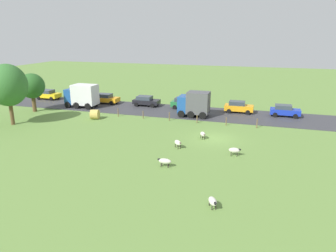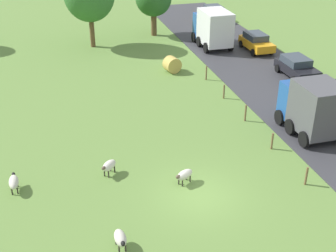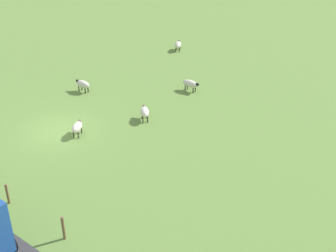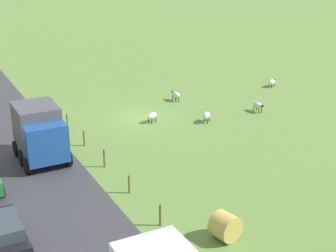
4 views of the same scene
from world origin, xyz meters
The scene contains 16 objects.
ground_plane centered at (0.00, 0.00, 0.00)m, with size 160.00×160.00×0.00m, color olive.
sheep_0 centered at (-3.99, 3.04, 0.55)m, with size 1.05×1.06×0.80m.
sheep_1 centered at (-0.40, 1.20, 0.51)m, with size 1.16×0.91×0.75m.
sheep_2 centered at (-4.41, -2.60, 0.54)m, with size 0.55×1.14×0.79m.
sheep_3 centered at (-8.81, 2.90, 0.52)m, with size 0.49×1.25×0.77m.
hay_bale_0 centered at (3.44, 16.69, 0.64)m, with size 1.29×1.29×1.04m, color tan.
fence_post_1 centered at (5.57, -0.59, 0.52)m, with size 0.12×0.12×1.03m, color brown.
fence_post_2 centered at (5.57, 3.13, 0.51)m, with size 0.12×0.12×1.03m, color brown.
fence_post_3 centered at (5.57, 6.85, 0.57)m, with size 0.12×0.12×1.13m, color brown.
fence_post_4 centered at (5.57, 10.57, 0.53)m, with size 0.12×0.12×1.06m, color brown.
fence_post_5 centered at (5.57, 14.29, 0.57)m, with size 0.12×0.12×1.14m, color brown.
truck_0 centered at (8.68, 4.18, 1.85)m, with size 2.74×4.16×3.41m.
truck_1 centered at (8.98, 21.97, 1.92)m, with size 2.70×4.83×3.53m.
car_0 centered at (12.52, 19.84, 0.88)m, with size 2.09×4.11×1.57m.
car_2 centered at (12.65, 31.16, 0.89)m, with size 2.22×3.98×1.61m.
car_5 centered at (12.75, 12.92, 0.87)m, with size 2.17×4.11×1.55m.
Camera 2 is at (-6.38, -16.99, 13.48)m, focal length 47.99 mm.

